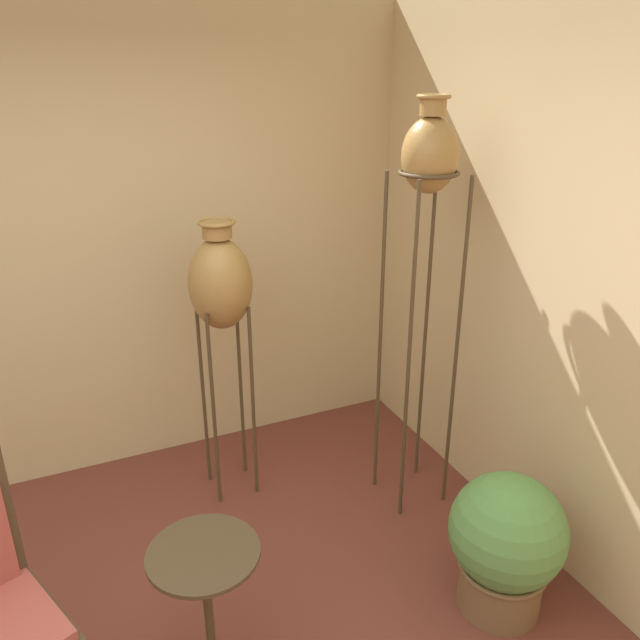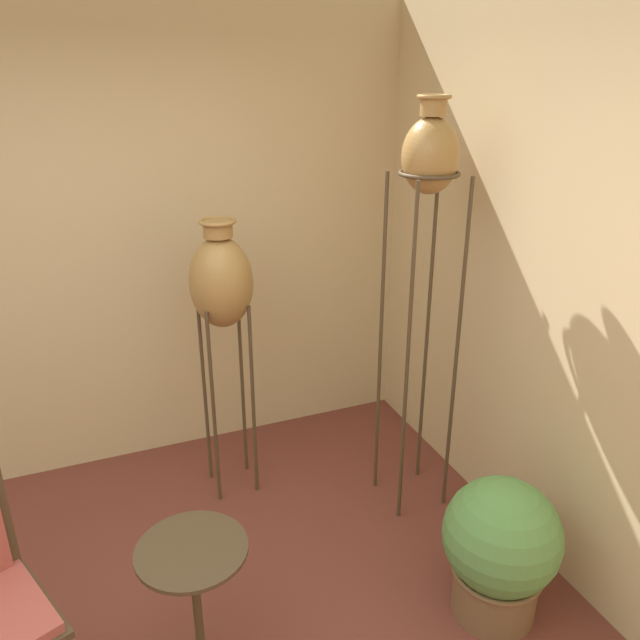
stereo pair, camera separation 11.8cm
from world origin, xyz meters
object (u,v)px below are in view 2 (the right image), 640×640
at_px(side_table, 195,585).
at_px(potted_plant, 500,547).
at_px(vase_stand_tall, 429,174).
at_px(vase_stand_medium, 221,284).

bearing_deg(side_table, potted_plant, -8.12).
bearing_deg(vase_stand_tall, potted_plant, -94.00).
distance_m(vase_stand_tall, side_table, 2.06).
relative_size(vase_stand_medium, potted_plant, 2.35).
relative_size(vase_stand_medium, side_table, 2.48).
xyz_separation_m(vase_stand_tall, vase_stand_medium, (-0.92, 0.48, -0.59)).
xyz_separation_m(vase_stand_tall, side_table, (-1.36, -0.69, -1.38)).
bearing_deg(vase_stand_medium, side_table, -110.56).
bearing_deg(side_table, vase_stand_tall, 26.98).
bearing_deg(vase_stand_tall, side_table, -153.02).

